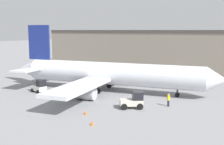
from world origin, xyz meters
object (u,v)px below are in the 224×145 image
at_px(ground_crew_worker, 168,100).
at_px(baggage_tug, 133,101).
at_px(pushback_tug, 75,91).
at_px(safety_cone_near, 85,112).
at_px(airplane, 107,74).
at_px(safety_cone_far, 92,123).
at_px(belt_loader_truck, 40,86).

bearing_deg(ground_crew_worker, baggage_tug, -96.28).
xyz_separation_m(baggage_tug, pushback_tug, (-10.61, 0.80, -0.02)).
bearing_deg(safety_cone_near, pushback_tug, 136.85).
bearing_deg(airplane, ground_crew_worker, -27.09).
bearing_deg(safety_cone_far, safety_cone_near, 136.54).
height_order(airplane, safety_cone_far, airplane).
xyz_separation_m(airplane, ground_crew_worker, (12.37, -3.79, -2.06)).
relative_size(ground_crew_worker, baggage_tug, 0.51).
bearing_deg(pushback_tug, belt_loader_truck, 140.28).
distance_m(airplane, safety_cone_far, 17.71).
xyz_separation_m(ground_crew_worker, belt_loader_truck, (-21.34, -2.94, 0.07)).
height_order(ground_crew_worker, safety_cone_near, ground_crew_worker).
bearing_deg(baggage_tug, ground_crew_worker, 6.78).
distance_m(belt_loader_truck, safety_cone_near, 15.19).
xyz_separation_m(airplane, belt_loader_truck, (-8.97, -6.73, -2.00)).
height_order(baggage_tug, belt_loader_truck, baggage_tug).
bearing_deg(airplane, safety_cone_far, -72.93).
relative_size(ground_crew_worker, pushback_tug, 0.55).
distance_m(safety_cone_near, safety_cone_far, 4.14).
height_order(belt_loader_truck, pushback_tug, pushback_tug).
relative_size(ground_crew_worker, belt_loader_truck, 0.65).
height_order(ground_crew_worker, pushback_tug, pushback_tug).
xyz_separation_m(ground_crew_worker, safety_cone_near, (-7.40, -8.94, -0.68)).
bearing_deg(safety_cone_near, belt_loader_truck, 156.74).
xyz_separation_m(belt_loader_truck, safety_cone_far, (16.94, -8.84, -0.74)).
distance_m(ground_crew_worker, safety_cone_far, 12.59).
height_order(baggage_tug, safety_cone_far, baggage_tug).
height_order(ground_crew_worker, safety_cone_far, ground_crew_worker).
xyz_separation_m(ground_crew_worker, safety_cone_far, (-4.39, -11.78, -0.68)).
bearing_deg(safety_cone_near, airplane, 111.35).
height_order(pushback_tug, safety_cone_far, pushback_tug).
bearing_deg(pushback_tug, ground_crew_worker, -33.66).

